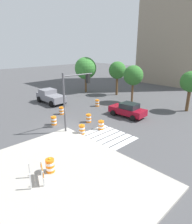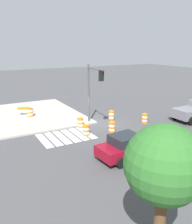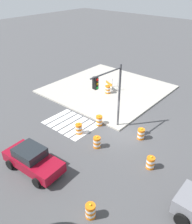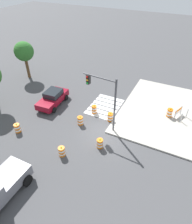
% 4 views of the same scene
% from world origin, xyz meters
% --- Properties ---
extents(ground_plane, '(120.00, 120.00, 0.00)m').
position_xyz_m(ground_plane, '(0.00, 0.00, 0.00)').
color(ground_plane, '#474749').
extents(sidewalk_corner, '(12.00, 12.00, 0.15)m').
position_xyz_m(sidewalk_corner, '(6.00, -6.00, 0.07)').
color(sidewalk_corner, '#ADA89E').
rests_on(sidewalk_corner, ground).
extents(crosswalk_stripes, '(4.35, 3.20, 0.02)m').
position_xyz_m(crosswalk_stripes, '(4.00, 1.80, 0.01)').
color(crosswalk_stripes, silver).
rests_on(crosswalk_stripes, ground).
extents(sports_car, '(4.42, 2.37, 1.63)m').
position_xyz_m(sports_car, '(1.85, 7.35, 0.81)').
color(sports_car, maroon).
rests_on(sports_car, ground).
extents(traffic_barrel_near_corner, '(0.56, 0.56, 1.02)m').
position_xyz_m(traffic_barrel_near_corner, '(-3.57, 7.62, 0.45)').
color(traffic_barrel_near_corner, orange).
rests_on(traffic_barrel_near_corner, ground).
extents(traffic_barrel_crosswalk_end, '(0.56, 0.56, 1.02)m').
position_xyz_m(traffic_barrel_crosswalk_end, '(0.09, 2.78, 0.45)').
color(traffic_barrel_crosswalk_end, orange).
rests_on(traffic_barrel_crosswalk_end, ground).
extents(traffic_barrel_median_near, '(0.56, 0.56, 1.02)m').
position_xyz_m(traffic_barrel_median_near, '(2.41, 2.37, 0.45)').
color(traffic_barrel_median_near, orange).
rests_on(traffic_barrel_median_near, ground).
extents(traffic_barrel_median_far, '(0.56, 0.56, 1.02)m').
position_xyz_m(traffic_barrel_median_far, '(1.95, 0.30, 0.45)').
color(traffic_barrel_median_far, orange).
rests_on(traffic_barrel_median_far, ground).
extents(traffic_barrel_far_curb, '(0.56, 0.56, 1.02)m').
position_xyz_m(traffic_barrel_far_curb, '(-1.88, -0.35, 0.45)').
color(traffic_barrel_far_curb, orange).
rests_on(traffic_barrel_far_curb, ground).
extents(traffic_barrel_lane_center, '(0.56, 0.56, 1.02)m').
position_xyz_m(traffic_barrel_lane_center, '(-4.13, 2.14, 0.45)').
color(traffic_barrel_lane_center, orange).
rests_on(traffic_barrel_lane_center, ground).
extents(traffic_barrel_on_sidewalk, '(0.56, 0.56, 1.02)m').
position_xyz_m(traffic_barrel_on_sidewalk, '(5.19, -5.05, 0.60)').
color(traffic_barrel_on_sidewalk, orange).
rests_on(traffic_barrel_on_sidewalk, sidewalk_corner).
extents(construction_barricade, '(1.44, 1.19, 1.00)m').
position_xyz_m(construction_barricade, '(5.59, -5.99, 0.72)').
color(construction_barricade, silver).
rests_on(construction_barricade, sidewalk_corner).
extents(traffic_light_pole, '(0.50, 3.28, 5.50)m').
position_xyz_m(traffic_light_pole, '(0.68, 0.54, 3.91)').
color(traffic_light_pole, '#4C4C51').
rests_on(traffic_light_pole, sidewalk_corner).
extents(street_tree_streetside_far, '(2.55, 2.55, 5.04)m').
position_xyz_m(street_tree_streetside_far, '(5.82, 14.43, 3.70)').
color(street_tree_streetside_far, brown).
rests_on(street_tree_streetside_far, ground).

